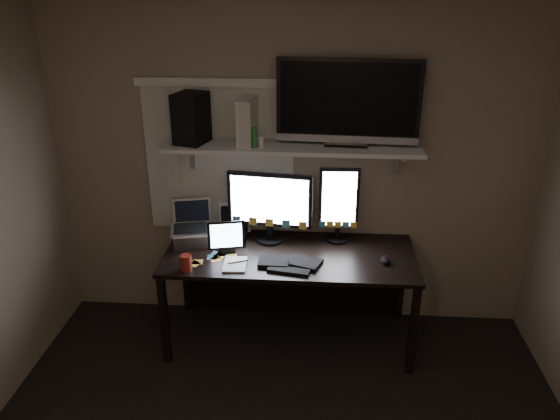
# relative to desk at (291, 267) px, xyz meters

# --- Properties ---
(back_wall) EXTENTS (3.60, 0.00, 3.60)m
(back_wall) POSITION_rel_desk_xyz_m (0.00, 0.25, 0.70)
(back_wall) COLOR #786956
(back_wall) RESTS_ON floor
(window_blinds) EXTENTS (1.10, 0.02, 1.10)m
(window_blinds) POSITION_rel_desk_xyz_m (-0.55, 0.24, 0.75)
(window_blinds) COLOR silver
(window_blinds) RESTS_ON back_wall
(desk) EXTENTS (1.80, 0.75, 0.73)m
(desk) POSITION_rel_desk_xyz_m (0.00, 0.00, 0.00)
(desk) COLOR black
(desk) RESTS_ON floor
(wall_shelf) EXTENTS (1.80, 0.35, 0.03)m
(wall_shelf) POSITION_rel_desk_xyz_m (0.00, 0.08, 0.91)
(wall_shelf) COLOR beige
(wall_shelf) RESTS_ON back_wall
(monitor_landscape) EXTENTS (0.63, 0.14, 0.55)m
(monitor_landscape) POSITION_rel_desk_xyz_m (-0.16, 0.07, 0.45)
(monitor_landscape) COLOR black
(monitor_landscape) RESTS_ON desk
(monitor_portrait) EXTENTS (0.29, 0.06, 0.58)m
(monitor_portrait) POSITION_rel_desk_xyz_m (0.34, 0.12, 0.47)
(monitor_portrait) COLOR black
(monitor_portrait) RESTS_ON desk
(keyboard) EXTENTS (0.46, 0.25, 0.03)m
(keyboard) POSITION_rel_desk_xyz_m (0.00, -0.27, 0.19)
(keyboard) COLOR black
(keyboard) RESTS_ON desk
(mouse) EXTENTS (0.07, 0.10, 0.04)m
(mouse) POSITION_rel_desk_xyz_m (0.67, -0.21, 0.20)
(mouse) COLOR black
(mouse) RESTS_ON desk
(notepad) EXTENTS (0.17, 0.23, 0.01)m
(notepad) POSITION_rel_desk_xyz_m (-0.37, -0.32, 0.18)
(notepad) COLOR silver
(notepad) RESTS_ON desk
(tablet) EXTENTS (0.29, 0.17, 0.24)m
(tablet) POSITION_rel_desk_xyz_m (-0.45, -0.12, 0.29)
(tablet) COLOR black
(tablet) RESTS_ON desk
(file_sorter) EXTENTS (0.20, 0.09, 0.25)m
(file_sorter) POSITION_rel_desk_xyz_m (-0.44, 0.18, 0.30)
(file_sorter) COLOR black
(file_sorter) RESTS_ON desk
(laptop) EXTENTS (0.33, 0.29, 0.32)m
(laptop) POSITION_rel_desk_xyz_m (-0.74, -0.03, 0.34)
(laptop) COLOR #AAAAAE
(laptop) RESTS_ON desk
(cup) EXTENTS (0.08, 0.08, 0.11)m
(cup) POSITION_rel_desk_xyz_m (-0.69, -0.41, 0.23)
(cup) COLOR maroon
(cup) RESTS_ON desk
(sticky_notes) EXTENTS (0.36, 0.31, 0.00)m
(sticky_notes) POSITION_rel_desk_xyz_m (-0.55, -0.23, 0.18)
(sticky_notes) COLOR yellow
(sticky_notes) RESTS_ON desk
(tv) EXTENTS (0.99, 0.23, 0.59)m
(tv) POSITION_rel_desk_xyz_m (0.37, 0.12, 1.22)
(tv) COLOR black
(tv) RESTS_ON wall_shelf
(game_console) EXTENTS (0.13, 0.28, 0.32)m
(game_console) POSITION_rel_desk_xyz_m (-0.32, 0.10, 1.09)
(game_console) COLOR beige
(game_console) RESTS_ON wall_shelf
(speaker) EXTENTS (0.25, 0.28, 0.35)m
(speaker) POSITION_rel_desk_xyz_m (-0.71, 0.08, 1.10)
(speaker) COLOR black
(speaker) RESTS_ON wall_shelf
(bottles) EXTENTS (0.23, 0.10, 0.14)m
(bottles) POSITION_rel_desk_xyz_m (-0.28, 0.00, 1.00)
(bottles) COLOR #A50F0C
(bottles) RESTS_ON wall_shelf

